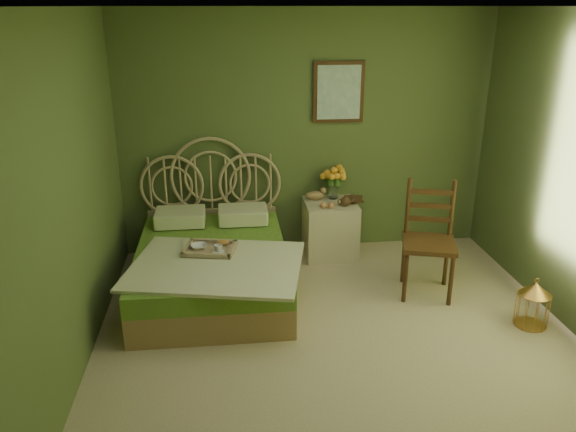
{
  "coord_description": "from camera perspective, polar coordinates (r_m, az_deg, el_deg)",
  "views": [
    {
      "loc": [
        -0.87,
        -3.65,
        2.61
      ],
      "look_at": [
        -0.34,
        1.0,
        0.84
      ],
      "focal_mm": 35.0,
      "sensor_mm": 36.0,
      "label": 1
    }
  ],
  "objects": [
    {
      "name": "floor",
      "position": [
        4.57,
        5.82,
        -14.26
      ],
      "size": [
        4.5,
        4.5,
        0.0
      ],
      "primitive_type": "plane",
      "color": "#C3B18D",
      "rests_on": "ground"
    },
    {
      "name": "ceiling",
      "position": [
        3.76,
        7.33,
        20.37
      ],
      "size": [
        4.5,
        4.5,
        0.0
      ],
      "primitive_type": "plane",
      "rotation": [
        3.14,
        0.0,
        0.0
      ],
      "color": "silver",
      "rests_on": "wall_back"
    },
    {
      "name": "wall_back",
      "position": [
        6.11,
        1.85,
        8.26
      ],
      "size": [
        4.0,
        0.0,
        4.0
      ],
      "primitive_type": "plane",
      "rotation": [
        1.57,
        0.0,
        0.0
      ],
      "color": "#4E6133",
      "rests_on": "floor"
    },
    {
      "name": "wall_left",
      "position": [
        4.04,
        -22.36,
        0.16
      ],
      "size": [
        0.0,
        4.5,
        4.5
      ],
      "primitive_type": "plane",
      "rotation": [
        1.57,
        0.0,
        1.57
      ],
      "color": "#4E6133",
      "rests_on": "floor"
    },
    {
      "name": "wall_art",
      "position": [
        6.06,
        5.17,
        12.41
      ],
      "size": [
        0.54,
        0.04,
        0.64
      ],
      "color": "#33210E",
      "rests_on": "wall_back"
    },
    {
      "name": "bed",
      "position": [
        5.46,
        -7.69,
        -4.7
      ],
      "size": [
        1.66,
        2.1,
        1.3
      ],
      "color": "#A77953",
      "rests_on": "floor"
    },
    {
      "name": "nightstand",
      "position": [
        6.17,
        4.32,
        -0.71
      ],
      "size": [
        0.55,
        0.55,
        1.04
      ],
      "color": "beige",
      "rests_on": "floor"
    },
    {
      "name": "chair",
      "position": [
        5.46,
        13.88,
        -1.56
      ],
      "size": [
        0.59,
        0.59,
        1.08
      ],
      "rotation": [
        0.0,
        0.0,
        -0.27
      ],
      "color": "#33210E",
      "rests_on": "floor"
    },
    {
      "name": "birdcage",
      "position": [
        5.3,
        23.61,
        -8.26
      ],
      "size": [
        0.27,
        0.27,
        0.41
      ],
      "rotation": [
        0.0,
        0.0,
        -0.36
      ],
      "color": "#C0843D",
      "rests_on": "floor"
    },
    {
      "name": "book_lower",
      "position": [
        6.13,
        5.98,
        1.58
      ],
      "size": [
        0.18,
        0.23,
        0.02
      ],
      "primitive_type": "imported",
      "rotation": [
        0.0,
        0.0,
        0.06
      ],
      "color": "#381E0F",
      "rests_on": "nightstand"
    },
    {
      "name": "book_upper",
      "position": [
        6.12,
        5.98,
        1.76
      ],
      "size": [
        0.23,
        0.27,
        0.02
      ],
      "primitive_type": "imported",
      "rotation": [
        0.0,
        0.0,
        -0.29
      ],
      "color": "#472819",
      "rests_on": "nightstand"
    },
    {
      "name": "cereal_bowl",
      "position": [
        5.25,
        -9.05,
        -3.07
      ],
      "size": [
        0.17,
        0.17,
        0.04
      ],
      "primitive_type": "imported",
      "rotation": [
        0.0,
        0.0,
        0.19
      ],
      "color": "white",
      "rests_on": "bed"
    },
    {
      "name": "coffee_cup",
      "position": [
        5.13,
        -7.1,
        -3.3
      ],
      "size": [
        0.08,
        0.08,
        0.07
      ],
      "primitive_type": "imported",
      "rotation": [
        0.0,
        0.0,
        0.01
      ],
      "color": "white",
      "rests_on": "bed"
    }
  ]
}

